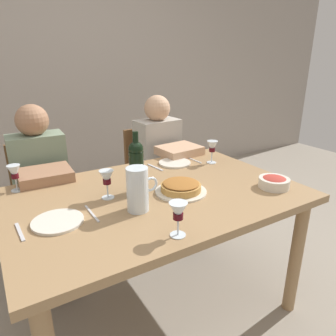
{
  "coord_description": "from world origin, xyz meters",
  "views": [
    {
      "loc": [
        -0.72,
        -1.3,
        1.43
      ],
      "look_at": [
        0.09,
        0.03,
        0.87
      ],
      "focal_mm": 33.04,
      "sensor_mm": 36.0,
      "label": 1
    }
  ],
  "objects_px": {
    "dining_table": "(156,208)",
    "dinner_plate_left_setting": "(58,221)",
    "wine_glass_left_diner": "(178,213)",
    "chair_right": "(150,172)",
    "baked_tart": "(181,187)",
    "chair_left": "(41,196)",
    "salad_bowl": "(274,182)",
    "diner_right": "(166,167)",
    "wine_bottle": "(137,167)",
    "water_pitcher": "(138,192)",
    "wine_glass_right_diner": "(107,179)",
    "wine_glass_centre": "(212,148)",
    "dinner_plate_right_setting": "(175,163)",
    "diner_left": "(45,192)",
    "wine_glass_spare": "(15,173)"
  },
  "relations": [
    {
      "from": "dining_table",
      "to": "wine_glass_spare",
      "type": "xyz_separation_m",
      "value": [
        -0.62,
        0.4,
        0.19
      ]
    },
    {
      "from": "wine_glass_left_diner",
      "to": "dinner_plate_left_setting",
      "type": "relative_size",
      "value": 0.66
    },
    {
      "from": "chair_left",
      "to": "water_pitcher",
      "type": "bearing_deg",
      "value": 107.55
    },
    {
      "from": "water_pitcher",
      "to": "diner_right",
      "type": "height_order",
      "value": "diner_right"
    },
    {
      "from": "wine_bottle",
      "to": "wine_glass_left_diner",
      "type": "bearing_deg",
      "value": -95.81
    },
    {
      "from": "wine_bottle",
      "to": "chair_left",
      "type": "distance_m",
      "value": 0.99
    },
    {
      "from": "salad_bowl",
      "to": "chair_right",
      "type": "distance_m",
      "value": 1.22
    },
    {
      "from": "dining_table",
      "to": "chair_left",
      "type": "bearing_deg",
      "value": 116.83
    },
    {
      "from": "dinner_plate_right_setting",
      "to": "wine_glass_right_diner",
      "type": "bearing_deg",
      "value": -154.7
    },
    {
      "from": "dinner_plate_left_setting",
      "to": "chair_left",
      "type": "bearing_deg",
      "value": 85.78
    },
    {
      "from": "baked_tart",
      "to": "chair_left",
      "type": "relative_size",
      "value": 0.31
    },
    {
      "from": "chair_right",
      "to": "dining_table",
      "type": "bearing_deg",
      "value": 58.87
    },
    {
      "from": "wine_glass_left_diner",
      "to": "chair_left",
      "type": "distance_m",
      "value": 1.38
    },
    {
      "from": "chair_left",
      "to": "chair_right",
      "type": "height_order",
      "value": "same"
    },
    {
      "from": "dinner_plate_right_setting",
      "to": "chair_right",
      "type": "bearing_deg",
      "value": 78.77
    },
    {
      "from": "dining_table",
      "to": "dinner_plate_right_setting",
      "type": "relative_size",
      "value": 7.07
    },
    {
      "from": "diner_right",
      "to": "dining_table",
      "type": "bearing_deg",
      "value": 50.33
    },
    {
      "from": "baked_tart",
      "to": "wine_glass_left_diner",
      "type": "bearing_deg",
      "value": -125.28
    },
    {
      "from": "dinner_plate_left_setting",
      "to": "chair_right",
      "type": "relative_size",
      "value": 0.25
    },
    {
      "from": "wine_bottle",
      "to": "baked_tart",
      "type": "xyz_separation_m",
      "value": [
        0.2,
        -0.12,
        -0.11
      ]
    },
    {
      "from": "salad_bowl",
      "to": "wine_glass_spare",
      "type": "xyz_separation_m",
      "value": [
        -1.2,
        0.68,
        0.07
      ]
    },
    {
      "from": "dinner_plate_right_setting",
      "to": "diner_left",
      "type": "bearing_deg",
      "value": 158.43
    },
    {
      "from": "dining_table",
      "to": "wine_glass_right_diner",
      "type": "xyz_separation_m",
      "value": [
        -0.24,
        0.06,
        0.2
      ]
    },
    {
      "from": "chair_left",
      "to": "wine_bottle",
      "type": "bearing_deg",
      "value": 115.72
    },
    {
      "from": "wine_glass_left_diner",
      "to": "chair_right",
      "type": "bearing_deg",
      "value": 66.26
    },
    {
      "from": "wine_glass_centre",
      "to": "dinner_plate_right_setting",
      "type": "relative_size",
      "value": 0.71
    },
    {
      "from": "wine_bottle",
      "to": "diner_left",
      "type": "distance_m",
      "value": 0.76
    },
    {
      "from": "wine_glass_centre",
      "to": "water_pitcher",
      "type": "bearing_deg",
      "value": -153.69
    },
    {
      "from": "salad_bowl",
      "to": "wine_bottle",
      "type": "bearing_deg",
      "value": 153.66
    },
    {
      "from": "wine_glass_left_diner",
      "to": "dinner_plate_left_setting",
      "type": "height_order",
      "value": "wine_glass_left_diner"
    },
    {
      "from": "dining_table",
      "to": "chair_left",
      "type": "xyz_separation_m",
      "value": [
        -0.45,
        0.88,
        -0.17
      ]
    },
    {
      "from": "salad_bowl",
      "to": "wine_glass_spare",
      "type": "relative_size",
      "value": 1.15
    },
    {
      "from": "salad_bowl",
      "to": "diner_right",
      "type": "distance_m",
      "value": 0.96
    },
    {
      "from": "water_pitcher",
      "to": "dinner_plate_right_setting",
      "type": "distance_m",
      "value": 0.69
    },
    {
      "from": "dinner_plate_right_setting",
      "to": "diner_left",
      "type": "distance_m",
      "value": 0.86
    },
    {
      "from": "baked_tart",
      "to": "diner_right",
      "type": "xyz_separation_m",
      "value": [
        0.35,
        0.73,
        -0.17
      ]
    },
    {
      "from": "wine_bottle",
      "to": "water_pitcher",
      "type": "xyz_separation_m",
      "value": [
        -0.08,
        -0.18,
        -0.05
      ]
    },
    {
      "from": "dining_table",
      "to": "salad_bowl",
      "type": "height_order",
      "value": "salad_bowl"
    },
    {
      "from": "water_pitcher",
      "to": "baked_tart",
      "type": "distance_m",
      "value": 0.29
    },
    {
      "from": "dining_table",
      "to": "water_pitcher",
      "type": "xyz_separation_m",
      "value": [
        -0.17,
        -0.13,
        0.18
      ]
    },
    {
      "from": "baked_tart",
      "to": "wine_glass_left_diner",
      "type": "xyz_separation_m",
      "value": [
        -0.24,
        -0.34,
        0.07
      ]
    },
    {
      "from": "water_pitcher",
      "to": "wine_glass_left_diner",
      "type": "xyz_separation_m",
      "value": [
        0.04,
        -0.28,
        0.01
      ]
    },
    {
      "from": "dining_table",
      "to": "dinner_plate_left_setting",
      "type": "xyz_separation_m",
      "value": [
        -0.52,
        -0.06,
        0.1
      ]
    },
    {
      "from": "dining_table",
      "to": "chair_right",
      "type": "xyz_separation_m",
      "value": [
        0.44,
        0.89,
        -0.17
      ]
    },
    {
      "from": "wine_glass_left_diner",
      "to": "diner_left",
      "type": "xyz_separation_m",
      "value": [
        -0.32,
        1.06,
        -0.25
      ]
    },
    {
      "from": "wine_bottle",
      "to": "dinner_plate_right_setting",
      "type": "bearing_deg",
      "value": 34.58
    },
    {
      "from": "wine_glass_left_diner",
      "to": "wine_glass_centre",
      "type": "relative_size",
      "value": 0.96
    },
    {
      "from": "dining_table",
      "to": "wine_bottle",
      "type": "distance_m",
      "value": 0.25
    },
    {
      "from": "water_pitcher",
      "to": "dinner_plate_left_setting",
      "type": "height_order",
      "value": "water_pitcher"
    },
    {
      "from": "wine_glass_right_diner",
      "to": "wine_glass_centre",
      "type": "height_order",
      "value": "wine_glass_centre"
    }
  ]
}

